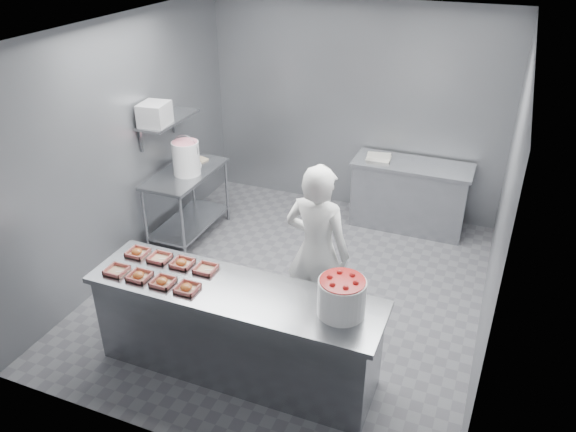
{
  "coord_description": "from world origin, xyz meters",
  "views": [
    {
      "loc": [
        1.87,
        -4.77,
        3.72
      ],
      "look_at": [
        0.03,
        -0.2,
        1.03
      ],
      "focal_mm": 35.0,
      "sensor_mm": 36.0,
      "label": 1
    }
  ],
  "objects_px": {
    "service_counter": "(236,330)",
    "tray_6": "(182,263)",
    "tray_4": "(137,252)",
    "tray_0": "(117,270)",
    "tray_7": "(206,269)",
    "back_counter": "(409,195)",
    "tray_3": "(187,288)",
    "tray_5": "(160,258)",
    "strawberry_tub": "(342,296)",
    "glaze_bucket": "(186,157)",
    "appliance": "(155,114)",
    "prep_table": "(187,194)",
    "tray_1": "(139,276)",
    "tray_2": "(163,282)",
    "worker": "(317,252)"
  },
  "relations": [
    {
      "from": "tray_5",
      "to": "tray_7",
      "type": "relative_size",
      "value": 1.0
    },
    {
      "from": "tray_4",
      "to": "strawberry_tub",
      "type": "relative_size",
      "value": 0.49
    },
    {
      "from": "tray_0",
      "to": "tray_4",
      "type": "bearing_deg",
      "value": 90.55
    },
    {
      "from": "tray_1",
      "to": "tray_2",
      "type": "relative_size",
      "value": 1.0
    },
    {
      "from": "tray_3",
      "to": "tray_5",
      "type": "distance_m",
      "value": 0.57
    },
    {
      "from": "glaze_bucket",
      "to": "appliance",
      "type": "bearing_deg",
      "value": -136.85
    },
    {
      "from": "service_counter",
      "to": "tray_1",
      "type": "distance_m",
      "value": 0.97
    },
    {
      "from": "worker",
      "to": "service_counter",
      "type": "bearing_deg",
      "value": 67.76
    },
    {
      "from": "service_counter",
      "to": "tray_4",
      "type": "bearing_deg",
      "value": 171.7
    },
    {
      "from": "back_counter",
      "to": "glaze_bucket",
      "type": "distance_m",
      "value": 2.9
    },
    {
      "from": "service_counter",
      "to": "tray_0",
      "type": "height_order",
      "value": "tray_0"
    },
    {
      "from": "back_counter",
      "to": "tray_6",
      "type": "distance_m",
      "value": 3.47
    },
    {
      "from": "prep_table",
      "to": "tray_5",
      "type": "relative_size",
      "value": 6.4
    },
    {
      "from": "tray_4",
      "to": "tray_6",
      "type": "bearing_deg",
      "value": 0.0
    },
    {
      "from": "service_counter",
      "to": "strawberry_tub",
      "type": "height_order",
      "value": "strawberry_tub"
    },
    {
      "from": "tray_1",
      "to": "tray_3",
      "type": "distance_m",
      "value": 0.48
    },
    {
      "from": "tray_2",
      "to": "glaze_bucket",
      "type": "xyz_separation_m",
      "value": [
        -0.99,
        2.07,
        0.19
      ]
    },
    {
      "from": "back_counter",
      "to": "tray_4",
      "type": "bearing_deg",
      "value": -122.62
    },
    {
      "from": "tray_6",
      "to": "tray_7",
      "type": "bearing_deg",
      "value": 0.0
    },
    {
      "from": "service_counter",
      "to": "tray_4",
      "type": "relative_size",
      "value": 13.88
    },
    {
      "from": "prep_table",
      "to": "strawberry_tub",
      "type": "relative_size",
      "value": 3.14
    },
    {
      "from": "appliance",
      "to": "tray_4",
      "type": "bearing_deg",
      "value": -71.36
    },
    {
      "from": "tray_4",
      "to": "back_counter",
      "type": "bearing_deg",
      "value": 57.38
    },
    {
      "from": "back_counter",
      "to": "service_counter",
      "type": "bearing_deg",
      "value": -105.48
    },
    {
      "from": "back_counter",
      "to": "tray_3",
      "type": "bearing_deg",
      "value": -110.29
    },
    {
      "from": "tray_3",
      "to": "tray_4",
      "type": "height_order",
      "value": "same"
    },
    {
      "from": "strawberry_tub",
      "to": "glaze_bucket",
      "type": "height_order",
      "value": "glaze_bucket"
    },
    {
      "from": "tray_0",
      "to": "tray_7",
      "type": "xyz_separation_m",
      "value": [
        0.72,
        0.31,
        0.0
      ]
    },
    {
      "from": "appliance",
      "to": "strawberry_tub",
      "type": "bearing_deg",
      "value": -38.15
    },
    {
      "from": "prep_table",
      "to": "tray_4",
      "type": "height_order",
      "value": "tray_4"
    },
    {
      "from": "tray_1",
      "to": "glaze_bucket",
      "type": "bearing_deg",
      "value": 109.98
    },
    {
      "from": "tray_3",
      "to": "appliance",
      "type": "bearing_deg",
      "value": 128.1
    },
    {
      "from": "tray_3",
      "to": "glaze_bucket",
      "type": "height_order",
      "value": "glaze_bucket"
    },
    {
      "from": "back_counter",
      "to": "appliance",
      "type": "bearing_deg",
      "value": -150.41
    },
    {
      "from": "tray_0",
      "to": "appliance",
      "type": "height_order",
      "value": "appliance"
    },
    {
      "from": "tray_6",
      "to": "tray_7",
      "type": "height_order",
      "value": "tray_6"
    },
    {
      "from": "tray_0",
      "to": "tray_7",
      "type": "height_order",
      "value": "same"
    },
    {
      "from": "tray_7",
      "to": "worker",
      "type": "height_order",
      "value": "worker"
    },
    {
      "from": "back_counter",
      "to": "tray_7",
      "type": "distance_m",
      "value": 3.37
    },
    {
      "from": "appliance",
      "to": "tray_6",
      "type": "bearing_deg",
      "value": -58.67
    },
    {
      "from": "service_counter",
      "to": "tray_6",
      "type": "height_order",
      "value": "tray_6"
    },
    {
      "from": "tray_6",
      "to": "strawberry_tub",
      "type": "relative_size",
      "value": 0.49
    },
    {
      "from": "tray_4",
      "to": "appliance",
      "type": "height_order",
      "value": "appliance"
    },
    {
      "from": "tray_2",
      "to": "appliance",
      "type": "bearing_deg",
      "value": 123.23
    },
    {
      "from": "strawberry_tub",
      "to": "glaze_bucket",
      "type": "distance_m",
      "value": 3.15
    },
    {
      "from": "tray_4",
      "to": "tray_5",
      "type": "relative_size",
      "value": 1.0
    },
    {
      "from": "prep_table",
      "to": "appliance",
      "type": "height_order",
      "value": "appliance"
    },
    {
      "from": "tray_4",
      "to": "tray_2",
      "type": "bearing_deg",
      "value": -33.25
    },
    {
      "from": "tray_2",
      "to": "tray_5",
      "type": "height_order",
      "value": "tray_2"
    },
    {
      "from": "tray_3",
      "to": "tray_6",
      "type": "xyz_separation_m",
      "value": [
        -0.24,
        0.31,
        0.0
      ]
    }
  ]
}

